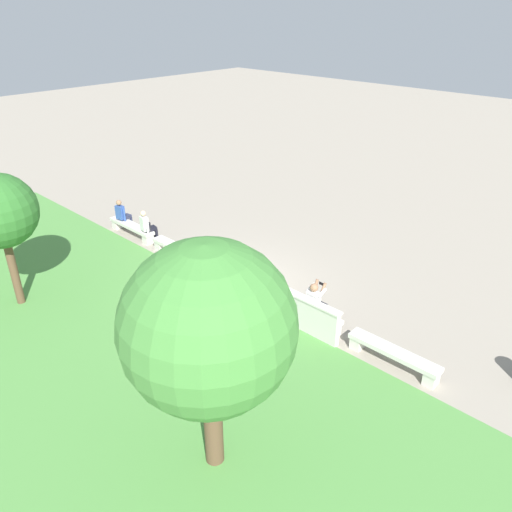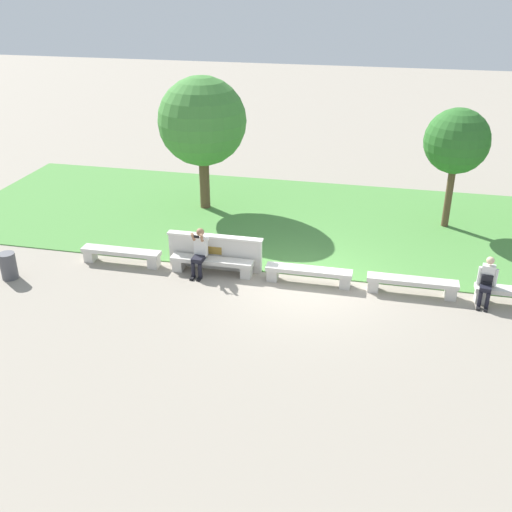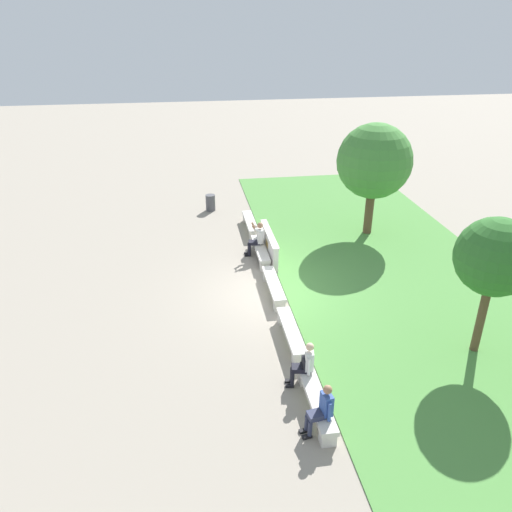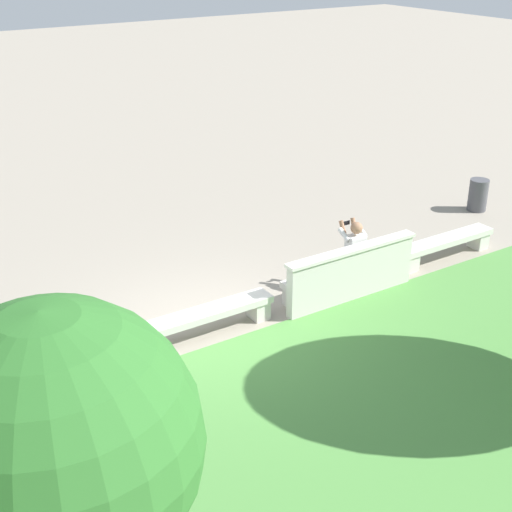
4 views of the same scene
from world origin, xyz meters
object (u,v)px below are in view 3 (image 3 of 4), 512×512
Objects in this scene: person_distant at (305,363)px; bench_far at (291,333)px; bench_mid at (274,286)px; person_photographer at (257,237)px; person_companion at (322,408)px; trash_bin at (210,203)px; tree_behind_wall at (374,162)px; tree_left_background at (495,258)px; bench_near at (260,251)px; bench_end at (316,400)px; bench_main at (250,223)px; backpack at (306,364)px.

bench_far is at bearing 177.91° from person_distant.
person_photographer reaches higher than bench_mid.
trash_bin is (-14.16, -1.44, -0.30)m from person_companion.
tree_behind_wall is (-1.36, 4.91, 2.34)m from person_photographer.
tree_left_background is 13.77m from trash_bin.
bench_near is at bearing 179.48° from person_distant.
person_distant reaches higher than bench_mid.
bench_end is 1.00m from person_distant.
tree_behind_wall is at bearing 105.47° from person_photographer.
person_distant is at bearing -0.83° from bench_mid.
tree_left_background reaches higher than person_photographer.
bench_far is 1.77× the size of person_photographer.
person_companion reaches higher than trash_bin.
bench_far is 1.85× the size of person_companion.
bench_mid is at bearing -47.70° from tree_behind_wall.
person_photographer reaches higher than person_companion.
bench_mid is (2.72, 0.00, 0.00)m from bench_near.
tree_left_background is at bearing 36.03° from person_photographer.
bench_near and bench_end have the same top height.
person_photographer is 1.76× the size of trash_bin.
person_photographer reaches higher than bench_main.
person_companion is at bearing -0.00° from person_distant.
bench_main is 1.00× the size of bench_near.
bench_mid is 4.52m from backpack.
tree_left_background reaches higher than bench_near.
person_photographer is 5.25m from trash_bin.
backpack is at bearing -0.19° from bench_near.
bench_near is at bearing -143.10° from tree_left_background.
person_distant is at bearing 6.52° from trash_bin.
backpack is 0.57× the size of trash_bin.
trash_bin is (-13.52, -1.51, 0.07)m from bench_end.
bench_main is at bearing 180.00° from bench_far.
trash_bin reaches higher than bench_mid.
tree_left_background is at bearing 28.34° from trash_bin.
backpack is 12.67m from trash_bin.
bench_main is at bearing 29.68° from trash_bin.
bench_mid is 3.07m from person_photographer.
person_photographer is 7.54m from backpack.
bench_main is at bearing 179.67° from person_companion.
bench_mid is 7.10m from tree_behind_wall.
person_photographer reaches higher than person_distant.
bench_near is at bearing -70.85° from tree_behind_wall.
bench_mid is 4.53m from person_distant.
bench_end is at bearing 0.00° from bench_main.
bench_main is at bearing 180.00° from bench_end.
person_photographer is (2.40, -0.08, 0.43)m from bench_main.
bench_end is (2.72, 0.00, 0.00)m from bench_far.
bench_mid is 6.74m from tree_left_background.
bench_near is at bearing 180.00° from bench_mid.
person_photographer is at bearing -179.91° from person_distant.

